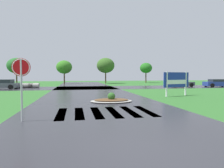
{
  "coord_description": "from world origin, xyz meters",
  "views": [
    {
      "loc": [
        -1.52,
        -4.53,
        1.98
      ],
      "look_at": [
        1.89,
        13.88,
        1.11
      ],
      "focal_mm": 31.62,
      "sensor_mm": 36.0,
      "label": 1
    }
  ],
  "objects_px": {
    "estate_billboard": "(176,81)",
    "median_island": "(111,100)",
    "car_silver_hatch": "(3,84)",
    "drainage_pipe_stack": "(28,86)",
    "car_dark_suv": "(180,83)",
    "stop_sign": "(21,74)",
    "car_white_sedan": "(217,83)"
  },
  "relations": [
    {
      "from": "stop_sign",
      "to": "car_white_sedan",
      "type": "xyz_separation_m",
      "value": [
        25.15,
        19.78,
        -1.38
      ]
    },
    {
      "from": "car_silver_hatch",
      "to": "car_white_sedan",
      "type": "relative_size",
      "value": 1.03
    },
    {
      "from": "estate_billboard",
      "to": "median_island",
      "type": "height_order",
      "value": "estate_billboard"
    },
    {
      "from": "car_dark_suv",
      "to": "stop_sign",
      "type": "bearing_deg",
      "value": -138.86
    },
    {
      "from": "car_dark_suv",
      "to": "drainage_pipe_stack",
      "type": "relative_size",
      "value": 1.42
    },
    {
      "from": "estate_billboard",
      "to": "stop_sign",
      "type": "bearing_deg",
      "value": 16.98
    },
    {
      "from": "car_white_sedan",
      "to": "estate_billboard",
      "type": "bearing_deg",
      "value": -131.81
    },
    {
      "from": "car_dark_suv",
      "to": "estate_billboard",
      "type": "bearing_deg",
      "value": -127.38
    },
    {
      "from": "car_dark_suv",
      "to": "drainage_pipe_stack",
      "type": "height_order",
      "value": "car_dark_suv"
    },
    {
      "from": "drainage_pipe_stack",
      "to": "median_island",
      "type": "bearing_deg",
      "value": -60.98
    },
    {
      "from": "stop_sign",
      "to": "estate_billboard",
      "type": "bearing_deg",
      "value": 37.73
    },
    {
      "from": "estate_billboard",
      "to": "car_white_sedan",
      "type": "height_order",
      "value": "estate_billboard"
    },
    {
      "from": "estate_billboard",
      "to": "median_island",
      "type": "bearing_deg",
      "value": 4.2
    },
    {
      "from": "car_silver_hatch",
      "to": "car_white_sedan",
      "type": "height_order",
      "value": "car_silver_hatch"
    },
    {
      "from": "car_silver_hatch",
      "to": "car_white_sedan",
      "type": "bearing_deg",
      "value": -177.4
    },
    {
      "from": "car_white_sedan",
      "to": "drainage_pipe_stack",
      "type": "relative_size",
      "value": 1.32
    },
    {
      "from": "car_white_sedan",
      "to": "car_dark_suv",
      "type": "relative_size",
      "value": 0.93
    },
    {
      "from": "estate_billboard",
      "to": "car_silver_hatch",
      "type": "relative_size",
      "value": 0.66
    },
    {
      "from": "car_silver_hatch",
      "to": "estate_billboard",
      "type": "bearing_deg",
      "value": 150.96
    },
    {
      "from": "stop_sign",
      "to": "drainage_pipe_stack",
      "type": "relative_size",
      "value": 0.8
    },
    {
      "from": "stop_sign",
      "to": "car_dark_suv",
      "type": "xyz_separation_m",
      "value": [
        19.41,
        21.49,
        -1.4
      ]
    },
    {
      "from": "estate_billboard",
      "to": "car_silver_hatch",
      "type": "xyz_separation_m",
      "value": [
        -19.35,
        13.13,
        -0.81
      ]
    },
    {
      "from": "stop_sign",
      "to": "estate_billboard",
      "type": "xyz_separation_m",
      "value": [
        11.49,
        8.1,
        -0.55
      ]
    },
    {
      "from": "car_dark_suv",
      "to": "drainage_pipe_stack",
      "type": "xyz_separation_m",
      "value": [
        -24.25,
        1.28,
        -0.23
      ]
    },
    {
      "from": "drainage_pipe_stack",
      "to": "estate_billboard",
      "type": "bearing_deg",
      "value": -41.95
    },
    {
      "from": "median_island",
      "to": "car_dark_suv",
      "type": "height_order",
      "value": "car_dark_suv"
    },
    {
      "from": "median_island",
      "to": "drainage_pipe_stack",
      "type": "distance_m",
      "value": 19.92
    },
    {
      "from": "estate_billboard",
      "to": "drainage_pipe_stack",
      "type": "distance_m",
      "value": 21.98
    },
    {
      "from": "car_dark_suv",
      "to": "car_white_sedan",
      "type": "bearing_deg",
      "value": -23.4
    },
    {
      "from": "median_island",
      "to": "car_silver_hatch",
      "type": "distance_m",
      "value": 20.33
    },
    {
      "from": "estate_billboard",
      "to": "car_dark_suv",
      "type": "xyz_separation_m",
      "value": [
        7.92,
        13.39,
        -0.85
      ]
    },
    {
      "from": "car_silver_hatch",
      "to": "drainage_pipe_stack",
      "type": "height_order",
      "value": "car_silver_hatch"
    }
  ]
}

